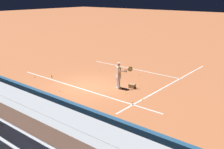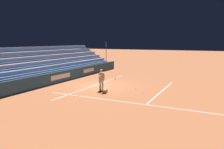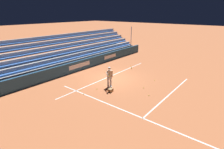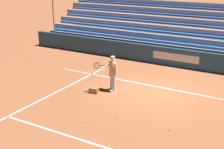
{
  "view_description": "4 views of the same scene",
  "coord_description": "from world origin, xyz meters",
  "px_view_note": "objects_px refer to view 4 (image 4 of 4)",
  "views": [
    {
      "loc": [
        11.65,
        -11.64,
        5.9
      ],
      "look_at": [
        1.85,
        0.44,
        1.09
      ],
      "focal_mm": 42.0,
      "sensor_mm": 36.0,
      "label": 1
    },
    {
      "loc": [
        16.92,
        9.38,
        3.95
      ],
      "look_at": [
        1.74,
        1.96,
        1.35
      ],
      "focal_mm": 35.0,
      "sensor_mm": 36.0,
      "label": 2
    },
    {
      "loc": [
        12.06,
        9.61,
        5.89
      ],
      "look_at": [
        1.1,
        0.72,
        0.81
      ],
      "focal_mm": 28.0,
      "sensor_mm": 36.0,
      "label": 3
    },
    {
      "loc": [
        -5.0,
        13.04,
        5.54
      ],
      "look_at": [
        1.57,
        1.68,
        1.06
      ],
      "focal_mm": 50.0,
      "sensor_mm": 36.0,
      "label": 4
    }
  ],
  "objects_px": {
    "tennis_ball_far_right": "(81,78)",
    "tennis_ball_by_box": "(93,75)",
    "tennis_ball_midcourt": "(100,84)",
    "tennis_player": "(112,73)",
    "tennis_ball_on_baseline": "(183,82)",
    "tennis_ball_toward_net": "(118,117)",
    "tennis_ball_far_left": "(83,121)",
    "tennis_ball_stray_back": "(170,130)",
    "ball_box_cardboard": "(94,90)"
  },
  "relations": [
    {
      "from": "tennis_ball_far_right",
      "to": "tennis_ball_by_box",
      "type": "height_order",
      "value": "same"
    },
    {
      "from": "tennis_ball_by_box",
      "to": "tennis_ball_midcourt",
      "type": "distance_m",
      "value": 1.34
    },
    {
      "from": "tennis_player",
      "to": "tennis_ball_on_baseline",
      "type": "distance_m",
      "value": 3.89
    },
    {
      "from": "tennis_ball_by_box",
      "to": "tennis_ball_toward_net",
      "type": "height_order",
      "value": "same"
    },
    {
      "from": "tennis_ball_on_baseline",
      "to": "tennis_ball_far_left",
      "type": "relative_size",
      "value": 1.0
    },
    {
      "from": "tennis_ball_far_right",
      "to": "tennis_ball_stray_back",
      "type": "height_order",
      "value": "same"
    },
    {
      "from": "tennis_ball_on_baseline",
      "to": "tennis_ball_midcourt",
      "type": "xyz_separation_m",
      "value": [
        3.56,
        2.29,
        0.0
      ]
    },
    {
      "from": "tennis_ball_far_right",
      "to": "tennis_ball_on_baseline",
      "type": "relative_size",
      "value": 1.0
    },
    {
      "from": "tennis_ball_toward_net",
      "to": "tennis_ball_stray_back",
      "type": "bearing_deg",
      "value": -178.41
    },
    {
      "from": "ball_box_cardboard",
      "to": "tennis_ball_far_right",
      "type": "relative_size",
      "value": 6.06
    },
    {
      "from": "tennis_player",
      "to": "ball_box_cardboard",
      "type": "distance_m",
      "value": 1.17
    },
    {
      "from": "ball_box_cardboard",
      "to": "tennis_ball_far_left",
      "type": "height_order",
      "value": "ball_box_cardboard"
    },
    {
      "from": "tennis_ball_midcourt",
      "to": "tennis_ball_on_baseline",
      "type": "bearing_deg",
      "value": -147.23
    },
    {
      "from": "tennis_ball_far_left",
      "to": "tennis_ball_stray_back",
      "type": "distance_m",
      "value": 3.25
    },
    {
      "from": "tennis_ball_midcourt",
      "to": "ball_box_cardboard",
      "type": "bearing_deg",
      "value": 107.39
    },
    {
      "from": "tennis_player",
      "to": "tennis_ball_far_right",
      "type": "distance_m",
      "value": 2.52
    },
    {
      "from": "tennis_ball_toward_net",
      "to": "tennis_ball_midcourt",
      "type": "distance_m",
      "value": 3.81
    },
    {
      "from": "tennis_player",
      "to": "tennis_ball_midcourt",
      "type": "xyz_separation_m",
      "value": [
        0.98,
        -0.5,
        -0.86
      ]
    },
    {
      "from": "tennis_ball_far_right",
      "to": "tennis_ball_midcourt",
      "type": "distance_m",
      "value": 1.3
    },
    {
      "from": "tennis_ball_on_baseline",
      "to": "tennis_ball_toward_net",
      "type": "height_order",
      "value": "same"
    },
    {
      "from": "tennis_ball_toward_net",
      "to": "tennis_ball_stray_back",
      "type": "height_order",
      "value": "same"
    },
    {
      "from": "tennis_ball_by_box",
      "to": "tennis_ball_midcourt",
      "type": "height_order",
      "value": "same"
    },
    {
      "from": "tennis_ball_midcourt",
      "to": "tennis_ball_stray_back",
      "type": "height_order",
      "value": "same"
    },
    {
      "from": "tennis_ball_far_right",
      "to": "tennis_ball_stray_back",
      "type": "relative_size",
      "value": 1.0
    },
    {
      "from": "tennis_ball_on_baseline",
      "to": "tennis_ball_by_box",
      "type": "relative_size",
      "value": 1.0
    },
    {
      "from": "tennis_ball_far_right",
      "to": "tennis_ball_midcourt",
      "type": "height_order",
      "value": "same"
    },
    {
      "from": "ball_box_cardboard",
      "to": "tennis_player",
      "type": "bearing_deg",
      "value": -134.59
    },
    {
      "from": "tennis_ball_toward_net",
      "to": "tennis_ball_on_baseline",
      "type": "bearing_deg",
      "value": -101.02
    },
    {
      "from": "tennis_player",
      "to": "tennis_ball_toward_net",
      "type": "distance_m",
      "value": 2.94
    },
    {
      "from": "ball_box_cardboard",
      "to": "tennis_ball_far_left",
      "type": "bearing_deg",
      "value": 115.25
    },
    {
      "from": "tennis_player",
      "to": "tennis_ball_far_left",
      "type": "xyz_separation_m",
      "value": [
        -0.63,
        3.29,
        -0.86
      ]
    },
    {
      "from": "tennis_ball_stray_back",
      "to": "tennis_ball_by_box",
      "type": "bearing_deg",
      "value": -32.32
    },
    {
      "from": "tennis_ball_by_box",
      "to": "tennis_ball_midcourt",
      "type": "xyz_separation_m",
      "value": [
        -1.03,
        0.86,
        0.0
      ]
    },
    {
      "from": "tennis_ball_on_baseline",
      "to": "tennis_ball_far_left",
      "type": "bearing_deg",
      "value": 72.22
    },
    {
      "from": "tennis_ball_far_left",
      "to": "tennis_ball_midcourt",
      "type": "xyz_separation_m",
      "value": [
        1.61,
        -3.79,
        0.0
      ]
    },
    {
      "from": "tennis_ball_on_baseline",
      "to": "tennis_ball_far_left",
      "type": "distance_m",
      "value": 6.39
    },
    {
      "from": "tennis_ball_toward_net",
      "to": "tennis_player",
      "type": "bearing_deg",
      "value": -55.75
    },
    {
      "from": "tennis_ball_far_right",
      "to": "tennis_ball_far_left",
      "type": "height_order",
      "value": "same"
    },
    {
      "from": "ball_box_cardboard",
      "to": "tennis_ball_midcourt",
      "type": "height_order",
      "value": "ball_box_cardboard"
    },
    {
      "from": "tennis_ball_midcourt",
      "to": "tennis_ball_stray_back",
      "type": "distance_m",
      "value": 5.44
    },
    {
      "from": "tennis_ball_on_baseline",
      "to": "tennis_ball_by_box",
      "type": "height_order",
      "value": "same"
    },
    {
      "from": "tennis_player",
      "to": "tennis_ball_far_right",
      "type": "relative_size",
      "value": 25.98
    },
    {
      "from": "tennis_ball_on_baseline",
      "to": "tennis_ball_stray_back",
      "type": "distance_m",
      "value": 5.18
    },
    {
      "from": "tennis_ball_by_box",
      "to": "tennis_ball_on_baseline",
      "type": "bearing_deg",
      "value": -162.65
    },
    {
      "from": "tennis_player",
      "to": "tennis_ball_far_left",
      "type": "distance_m",
      "value": 3.46
    },
    {
      "from": "tennis_ball_by_box",
      "to": "tennis_ball_midcourt",
      "type": "bearing_deg",
      "value": 140.25
    },
    {
      "from": "tennis_player",
      "to": "tennis_ball_midcourt",
      "type": "bearing_deg",
      "value": -26.88
    },
    {
      "from": "ball_box_cardboard",
      "to": "tennis_ball_midcourt",
      "type": "distance_m",
      "value": 1.19
    },
    {
      "from": "tennis_ball_on_baseline",
      "to": "tennis_ball_far_left",
      "type": "height_order",
      "value": "same"
    },
    {
      "from": "tennis_ball_on_baseline",
      "to": "tennis_ball_by_box",
      "type": "distance_m",
      "value": 4.81
    }
  ]
}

